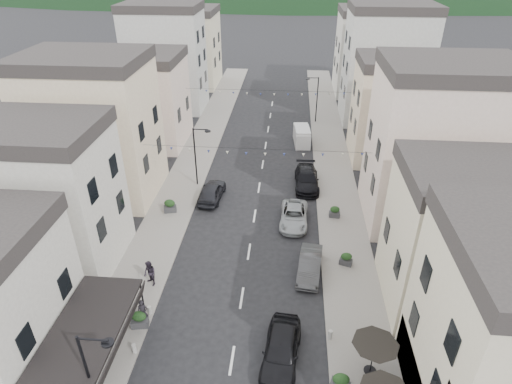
{
  "coord_description": "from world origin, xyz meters",
  "views": [
    {
      "loc": [
        2.74,
        -10.07,
        20.83
      ],
      "look_at": [
        0.27,
        19.22,
        3.5
      ],
      "focal_mm": 30.0,
      "sensor_mm": 36.0,
      "label": 1
    }
  ],
  "objects_px": {
    "parked_car_a": "(281,349)",
    "parked_car_b": "(310,265)",
    "pedestrian_a": "(143,312)",
    "pedestrian_b": "(150,273)",
    "parked_car_d": "(307,179)",
    "parked_car_e": "(212,192)",
    "parked_car_c": "(294,216)",
    "delivery_van": "(302,135)"
  },
  "relations": [
    {
      "from": "delivery_van",
      "to": "pedestrian_b",
      "type": "xyz_separation_m",
      "value": [
        -10.62,
        -25.29,
        0.09
      ]
    },
    {
      "from": "delivery_van",
      "to": "parked_car_e",
      "type": "bearing_deg",
      "value": -126.81
    },
    {
      "from": "parked_car_a",
      "to": "parked_car_d",
      "type": "height_order",
      "value": "parked_car_a"
    },
    {
      "from": "parked_car_d",
      "to": "parked_car_e",
      "type": "bearing_deg",
      "value": -162.13
    },
    {
      "from": "parked_car_d",
      "to": "pedestrian_b",
      "type": "height_order",
      "value": "pedestrian_b"
    },
    {
      "from": "parked_car_c",
      "to": "pedestrian_a",
      "type": "bearing_deg",
      "value": -125.96
    },
    {
      "from": "parked_car_d",
      "to": "pedestrian_a",
      "type": "relative_size",
      "value": 3.09
    },
    {
      "from": "parked_car_d",
      "to": "pedestrian_b",
      "type": "distance_m",
      "value": 18.6
    },
    {
      "from": "parked_car_d",
      "to": "parked_car_c",
      "type": "bearing_deg",
      "value": -102.34
    },
    {
      "from": "parked_car_c",
      "to": "parked_car_d",
      "type": "bearing_deg",
      "value": 81.06
    },
    {
      "from": "delivery_van",
      "to": "pedestrian_b",
      "type": "bearing_deg",
      "value": -117.61
    },
    {
      "from": "parked_car_a",
      "to": "parked_car_b",
      "type": "relative_size",
      "value": 1.12
    },
    {
      "from": "parked_car_b",
      "to": "delivery_van",
      "type": "bearing_deg",
      "value": 97.31
    },
    {
      "from": "parked_car_a",
      "to": "parked_car_d",
      "type": "relative_size",
      "value": 0.9
    },
    {
      "from": "parked_car_c",
      "to": "pedestrian_a",
      "type": "xyz_separation_m",
      "value": [
        -9.23,
        -12.01,
        0.33
      ]
    },
    {
      "from": "parked_car_c",
      "to": "pedestrian_b",
      "type": "distance_m",
      "value": 13.05
    },
    {
      "from": "parked_car_c",
      "to": "delivery_van",
      "type": "bearing_deg",
      "value": 88.86
    },
    {
      "from": "parked_car_a",
      "to": "pedestrian_a",
      "type": "relative_size",
      "value": 2.78
    },
    {
      "from": "parked_car_c",
      "to": "parked_car_e",
      "type": "height_order",
      "value": "parked_car_e"
    },
    {
      "from": "parked_car_e",
      "to": "pedestrian_a",
      "type": "distance_m",
      "value": 15.36
    },
    {
      "from": "parked_car_d",
      "to": "pedestrian_a",
      "type": "xyz_separation_m",
      "value": [
        -10.42,
        -18.42,
        0.21
      ]
    },
    {
      "from": "parked_car_a",
      "to": "parked_car_b",
      "type": "xyz_separation_m",
      "value": [
        1.8,
        7.59,
        -0.12
      ]
    },
    {
      "from": "parked_car_b",
      "to": "parked_car_c",
      "type": "bearing_deg",
      "value": 106.95
    },
    {
      "from": "parked_car_c",
      "to": "pedestrian_b",
      "type": "height_order",
      "value": "pedestrian_b"
    },
    {
      "from": "pedestrian_a",
      "to": "pedestrian_b",
      "type": "height_order",
      "value": "pedestrian_b"
    },
    {
      "from": "parked_car_a",
      "to": "parked_car_c",
      "type": "relative_size",
      "value": 1.01
    },
    {
      "from": "parked_car_a",
      "to": "delivery_van",
      "type": "xyz_separation_m",
      "value": [
        1.41,
        30.65,
        0.16
      ]
    },
    {
      "from": "parked_car_e",
      "to": "pedestrian_a",
      "type": "xyz_separation_m",
      "value": [
        -1.63,
        -15.27,
        0.22
      ]
    },
    {
      "from": "pedestrian_a",
      "to": "parked_car_e",
      "type": "bearing_deg",
      "value": 71.95
    },
    {
      "from": "pedestrian_b",
      "to": "delivery_van",
      "type": "bearing_deg",
      "value": 108.2
    },
    {
      "from": "parked_car_c",
      "to": "parked_car_d",
      "type": "xyz_separation_m",
      "value": [
        1.19,
        6.41,
        0.12
      ]
    },
    {
      "from": "parked_car_e",
      "to": "pedestrian_a",
      "type": "bearing_deg",
      "value": 88.78
    },
    {
      "from": "parked_car_c",
      "to": "pedestrian_a",
      "type": "height_order",
      "value": "pedestrian_a"
    },
    {
      "from": "parked_car_e",
      "to": "pedestrian_b",
      "type": "relative_size",
      "value": 2.39
    },
    {
      "from": "pedestrian_b",
      "to": "parked_car_a",
      "type": "bearing_deg",
      "value": 10.81
    },
    {
      "from": "parked_car_d",
      "to": "pedestrian_a",
      "type": "bearing_deg",
      "value": -121.32
    },
    {
      "from": "delivery_van",
      "to": "pedestrian_a",
      "type": "height_order",
      "value": "delivery_van"
    },
    {
      "from": "parked_car_c",
      "to": "delivery_van",
      "type": "xyz_separation_m",
      "value": [
        0.8,
        16.71,
        0.32
      ]
    },
    {
      "from": "pedestrian_a",
      "to": "delivery_van",
      "type": "bearing_deg",
      "value": 58.8
    },
    {
      "from": "parked_car_a",
      "to": "pedestrian_b",
      "type": "height_order",
      "value": "pedestrian_b"
    },
    {
      "from": "parked_car_d",
      "to": "delivery_van",
      "type": "xyz_separation_m",
      "value": [
        -0.39,
        10.31,
        0.2
      ]
    },
    {
      "from": "pedestrian_a",
      "to": "pedestrian_b",
      "type": "distance_m",
      "value": 3.49
    }
  ]
}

